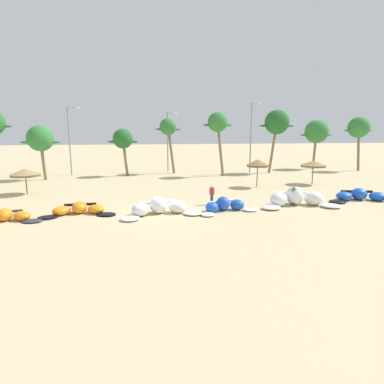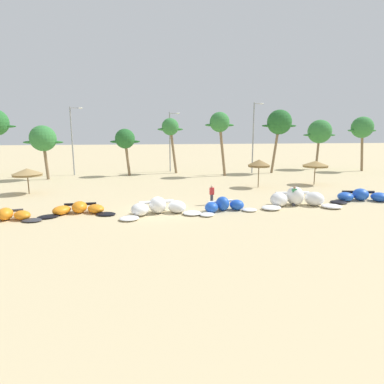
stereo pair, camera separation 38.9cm
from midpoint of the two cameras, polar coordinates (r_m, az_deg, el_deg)
ground_plane at (r=24.25m, az=-5.02°, el=-3.37°), size 260.00×260.00×0.00m
kite_far_left at (r=24.74m, az=-30.10°, el=-3.77°), size 5.01×2.73×0.83m
kite_left at (r=24.66m, az=-19.12°, el=-2.92°), size 5.62×2.64×0.85m
kite_left_of_center at (r=23.23m, az=-5.49°, el=-2.83°), size 6.11×3.28×1.21m
kite_center at (r=24.09m, az=6.24°, el=-2.49°), size 4.76×2.84×1.07m
kite_right_of_center at (r=27.03m, az=18.58°, el=-1.18°), size 6.77×3.23×1.51m
kite_right at (r=31.20m, az=28.44°, el=-0.72°), size 6.29×3.60×1.03m
beach_umbrella_near_van at (r=34.15m, az=-27.08°, el=3.17°), size 2.78×2.78×2.46m
beach_umbrella_middle at (r=34.80m, az=12.19°, el=5.05°), size 2.38×2.38×2.99m
beach_umbrella_near_palms at (r=38.52m, az=21.45°, el=4.68°), size 2.84×2.84×2.68m
person_near_kites at (r=26.87m, az=18.16°, el=-0.69°), size 0.36×0.24×1.62m
person_by_umbrellas at (r=26.08m, az=3.98°, el=-0.51°), size 0.36×0.24×1.62m
palm_left at (r=43.62m, az=-24.84°, el=8.61°), size 4.73×3.15×6.66m
palm_left_of_gap at (r=44.05m, az=-11.62°, el=9.19°), size 3.95×2.63×6.29m
palm_center_left at (r=45.80m, az=-3.63°, el=11.31°), size 3.61×2.40×7.77m
palm_center_right at (r=43.06m, az=5.24°, el=12.09°), size 3.94×2.62×8.44m
palm_right_of_gap at (r=47.92m, az=15.56°, el=11.84°), size 5.21×3.47×8.96m
palm_right at (r=55.06m, az=22.03°, el=9.93°), size 5.51×3.67×7.75m
palm_rightmost at (r=54.69m, az=28.32°, el=10.04°), size 4.72×3.15×8.11m
lamppost_west at (r=46.61m, az=-20.27°, el=9.12°), size 1.72×0.24×9.17m
lamppost_west_center at (r=47.94m, az=-3.60°, el=9.46°), size 1.57×0.24×8.69m
lamppost_east_center at (r=46.84m, az=11.22°, el=10.00°), size 1.48×0.24×9.90m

